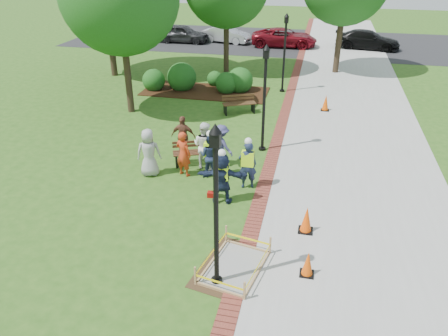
% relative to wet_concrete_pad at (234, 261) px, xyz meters
% --- Properties ---
extents(ground, '(100.00, 100.00, 0.00)m').
position_rel_wet_concrete_pad_xyz_m(ground, '(-1.58, 2.40, -0.23)').
color(ground, '#285116').
rests_on(ground, ground).
extents(sidewalk, '(6.00, 60.00, 0.02)m').
position_rel_wet_concrete_pad_xyz_m(sidewalk, '(3.42, 12.40, -0.22)').
color(sidewalk, '#9E9E99').
rests_on(sidewalk, ground).
extents(brick_edging, '(0.50, 60.00, 0.03)m').
position_rel_wet_concrete_pad_xyz_m(brick_edging, '(0.17, 12.40, -0.22)').
color(brick_edging, maroon).
rests_on(brick_edging, ground).
extents(mulch_bed, '(7.00, 3.00, 0.05)m').
position_rel_wet_concrete_pad_xyz_m(mulch_bed, '(-4.58, 14.40, -0.21)').
color(mulch_bed, '#381E0F').
rests_on(mulch_bed, ground).
extents(parking_lot, '(36.00, 12.00, 0.01)m').
position_rel_wet_concrete_pad_xyz_m(parking_lot, '(-1.58, 29.40, -0.23)').
color(parking_lot, black).
rests_on(parking_lot, ground).
extents(wet_concrete_pad, '(2.12, 2.59, 0.55)m').
position_rel_wet_concrete_pad_xyz_m(wet_concrete_pad, '(0.00, 0.00, 0.00)').
color(wet_concrete_pad, '#47331E').
rests_on(wet_concrete_pad, ground).
extents(bench_near, '(1.69, 1.08, 0.87)m').
position_rel_wet_concrete_pad_xyz_m(bench_near, '(-2.67, 5.57, 0.04)').
color(bench_near, '#51321B').
rests_on(bench_near, ground).
extents(bench_far, '(1.70, 1.15, 0.88)m').
position_rel_wet_concrete_pad_xyz_m(bench_far, '(-2.05, 11.41, 0.05)').
color(bench_far, '#55371D').
rests_on(bench_far, ground).
extents(cone_front, '(0.36, 0.36, 0.72)m').
position_rel_wet_concrete_pad_xyz_m(cone_front, '(1.85, 0.16, 0.11)').
color(cone_front, black).
rests_on(cone_front, ground).
extents(cone_back, '(0.42, 0.42, 0.83)m').
position_rel_wet_concrete_pad_xyz_m(cone_back, '(1.72, 2.05, 0.17)').
color(cone_back, black).
rests_on(cone_back, ground).
extents(cone_far, '(0.41, 0.41, 0.80)m').
position_rel_wet_concrete_pad_xyz_m(cone_far, '(2.10, 12.70, 0.15)').
color(cone_far, black).
rests_on(cone_far, ground).
extents(toolbox, '(0.37, 0.22, 0.18)m').
position_rel_wet_concrete_pad_xyz_m(toolbox, '(-1.41, 3.36, -0.15)').
color(toolbox, maroon).
rests_on(toolbox, ground).
extents(lamp_near, '(0.28, 0.28, 4.26)m').
position_rel_wet_concrete_pad_xyz_m(lamp_near, '(-0.33, -0.60, 2.25)').
color(lamp_near, black).
rests_on(lamp_near, ground).
extents(lamp_mid, '(0.28, 0.28, 4.26)m').
position_rel_wet_concrete_pad_xyz_m(lamp_mid, '(-0.33, 7.40, 2.25)').
color(lamp_mid, black).
rests_on(lamp_mid, ground).
extents(lamp_far, '(0.28, 0.28, 4.26)m').
position_rel_wet_concrete_pad_xyz_m(lamp_far, '(-0.33, 15.40, 2.25)').
color(lamp_far, black).
rests_on(lamp_far, ground).
extents(shrub_a, '(1.28, 1.28, 1.28)m').
position_rel_wet_concrete_pad_xyz_m(shrub_a, '(-7.53, 14.14, -0.23)').
color(shrub_a, '#1B4614').
rests_on(shrub_a, ground).
extents(shrub_b, '(1.66, 1.66, 1.66)m').
position_rel_wet_concrete_pad_xyz_m(shrub_b, '(-5.99, 14.56, -0.23)').
color(shrub_b, '#1B4614').
rests_on(shrub_b, ground).
extents(shrub_c, '(1.25, 1.25, 1.25)m').
position_rel_wet_concrete_pad_xyz_m(shrub_c, '(-3.36, 14.52, -0.23)').
color(shrub_c, '#1B4614').
rests_on(shrub_c, ground).
extents(shrub_d, '(1.47, 1.47, 1.47)m').
position_rel_wet_concrete_pad_xyz_m(shrub_d, '(-2.68, 14.91, -0.23)').
color(shrub_d, '#1B4614').
rests_on(shrub_d, ground).
extents(shrub_e, '(0.93, 0.93, 0.93)m').
position_rel_wet_concrete_pad_xyz_m(shrub_e, '(-4.32, 15.70, -0.23)').
color(shrub_e, '#1B4614').
rests_on(shrub_e, ground).
extents(casual_person_a, '(0.65, 0.51, 1.77)m').
position_rel_wet_concrete_pad_xyz_m(casual_person_a, '(-4.01, 4.39, 0.65)').
color(casual_person_a, '#9D9D9D').
rests_on(casual_person_a, ground).
extents(casual_person_b, '(0.63, 0.52, 1.69)m').
position_rel_wet_concrete_pad_xyz_m(casual_person_b, '(-2.80, 4.65, 0.61)').
color(casual_person_b, red).
rests_on(casual_person_b, ground).
extents(casual_person_c, '(0.66, 0.53, 1.80)m').
position_rel_wet_concrete_pad_xyz_m(casual_person_c, '(-2.22, 5.38, 0.67)').
color(casual_person_c, white).
rests_on(casual_person_c, ground).
extents(casual_person_d, '(0.54, 0.36, 1.64)m').
position_rel_wet_concrete_pad_xyz_m(casual_person_d, '(-3.29, 6.21, 0.59)').
color(casual_person_d, brown).
rests_on(casual_person_d, ground).
extents(casual_person_e, '(0.61, 0.55, 1.61)m').
position_rel_wet_concrete_pad_xyz_m(casual_person_e, '(-1.65, 5.72, 0.57)').
color(casual_person_e, '#3A3A65').
rests_on(casual_person_e, ground).
extents(hivis_worker_a, '(0.61, 0.44, 1.90)m').
position_rel_wet_concrete_pad_xyz_m(hivis_worker_a, '(-1.04, 3.12, 0.71)').
color(hivis_worker_a, '#192043').
rests_on(hivis_worker_a, ground).
extents(hivis_worker_b, '(0.63, 0.50, 1.86)m').
position_rel_wet_concrete_pad_xyz_m(hivis_worker_b, '(-0.41, 4.26, 0.69)').
color(hivis_worker_b, '#16213B').
rests_on(hivis_worker_b, ground).
extents(hivis_worker_c, '(0.56, 0.40, 1.77)m').
position_rel_wet_concrete_pad_xyz_m(hivis_worker_c, '(-1.85, 4.79, 0.65)').
color(hivis_worker_c, '#18273E').
rests_on(hivis_worker_c, ground).
extents(parked_car_a, '(2.14, 4.90, 1.60)m').
position_rel_wet_concrete_pad_xyz_m(parked_car_a, '(-9.87, 27.11, -0.23)').
color(parked_car_a, '#2B2B2E').
rests_on(parked_car_a, ground).
extents(parked_car_b, '(2.84, 4.73, 1.44)m').
position_rel_wet_concrete_pad_xyz_m(parked_car_b, '(-6.26, 27.82, -0.23)').
color(parked_car_b, '#BDBCC1').
rests_on(parked_car_b, ground).
extents(parked_car_c, '(2.28, 4.89, 1.57)m').
position_rel_wet_concrete_pad_xyz_m(parked_car_c, '(-1.42, 27.33, -0.23)').
color(parked_car_c, maroon).
rests_on(parked_car_c, ground).
extents(parked_car_d, '(2.79, 5.01, 1.55)m').
position_rel_wet_concrete_pad_xyz_m(parked_car_d, '(5.08, 27.90, -0.23)').
color(parked_car_d, black).
rests_on(parked_car_d, ground).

